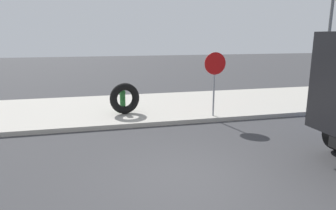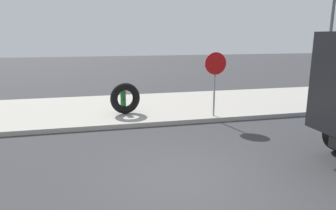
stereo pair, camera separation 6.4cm
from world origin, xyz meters
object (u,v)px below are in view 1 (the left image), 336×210
(loose_tire, at_px, (125,98))
(fire_hydrant, at_px, (123,100))
(stop_sign, at_px, (215,72))
(street_light_pole, at_px, (329,35))

(loose_tire, bearing_deg, fire_hydrant, 102.21)
(loose_tire, xyz_separation_m, stop_sign, (2.99, -1.03, 0.98))
(fire_hydrant, distance_m, stop_sign, 3.48)
(fire_hydrant, xyz_separation_m, loose_tire, (0.05, -0.25, 0.11))
(fire_hydrant, bearing_deg, stop_sign, -22.78)
(street_light_pole, bearing_deg, fire_hydrant, 176.97)
(fire_hydrant, xyz_separation_m, street_light_pole, (8.23, -0.43, 2.35))
(street_light_pole, bearing_deg, stop_sign, -170.74)
(loose_tire, xyz_separation_m, street_light_pole, (8.18, -0.19, 2.24))
(street_light_pole, bearing_deg, loose_tire, 178.68)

